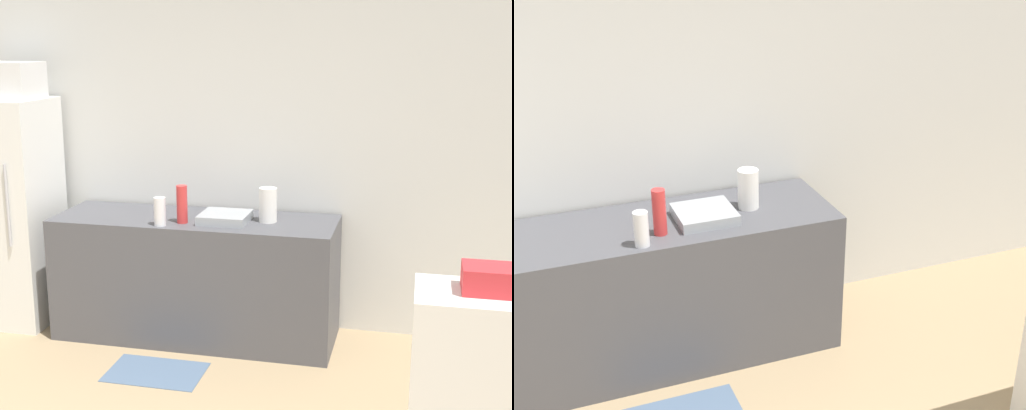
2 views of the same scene
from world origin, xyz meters
The scene contains 11 objects.
wall_back centered at (0.00, 2.81, 1.30)m, with size 8.00×0.06×2.60m, color silver.
refrigerator centered at (-1.17, 2.44, 0.83)m, with size 0.60×0.59×1.65m.
microwave centered at (-1.17, 2.43, 1.78)m, with size 0.53×0.36×0.26m.
counter centered at (0.25, 2.44, 0.43)m, with size 1.95×0.65×0.86m, color #4C4C51.
sink_basin centered at (0.47, 2.38, 0.89)m, with size 0.32×0.32×0.06m, color #9EA3A8.
bottle_tall centered at (0.20, 2.29, 0.99)m, with size 0.07×0.07×0.25m, color red.
bottle_short centered at (0.08, 2.19, 0.96)m, with size 0.08×0.08×0.19m, color silver.
shelf_cabinet centered at (2.14, 0.99, 0.49)m, with size 0.81×0.41×0.99m, color white.
basket centered at (2.08, 1.00, 1.05)m, with size 0.28×0.19×0.12m, color red.
paper_towel_roll centered at (0.76, 2.45, 0.98)m, with size 0.12×0.12×0.23m, color white.
kitchen_rug centered at (0.17, 1.81, 0.00)m, with size 0.61×0.40×0.01m, color slate.
Camera 1 is at (1.73, -2.10, 2.08)m, focal length 50.00 mm.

